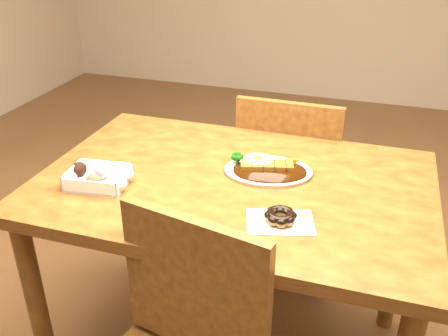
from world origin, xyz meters
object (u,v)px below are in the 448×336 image
(table, at_px, (233,207))
(donut_box, at_px, (98,177))
(katsu_curry_plate, at_px, (267,169))
(chair_far, at_px, (291,181))
(pon_de_ring, at_px, (280,217))

(table, height_order, donut_box, donut_box)
(donut_box, bearing_deg, katsu_curry_plate, 26.29)
(chair_far, xyz_separation_m, donut_box, (-0.47, -0.69, 0.30))
(katsu_curry_plate, distance_m, pon_de_ring, 0.28)
(chair_far, height_order, katsu_curry_plate, chair_far)
(chair_far, bearing_deg, donut_box, 56.40)
(donut_box, distance_m, pon_de_ring, 0.57)
(table, xyz_separation_m, katsu_curry_plate, (0.08, 0.08, 0.11))
(chair_far, bearing_deg, pon_de_ring, 98.52)
(table, bearing_deg, katsu_curry_plate, 42.91)
(katsu_curry_plate, bearing_deg, chair_far, 89.56)
(table, distance_m, donut_box, 0.43)
(katsu_curry_plate, height_order, pon_de_ring, katsu_curry_plate)
(donut_box, bearing_deg, table, 21.66)
(katsu_curry_plate, height_order, donut_box, katsu_curry_plate)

